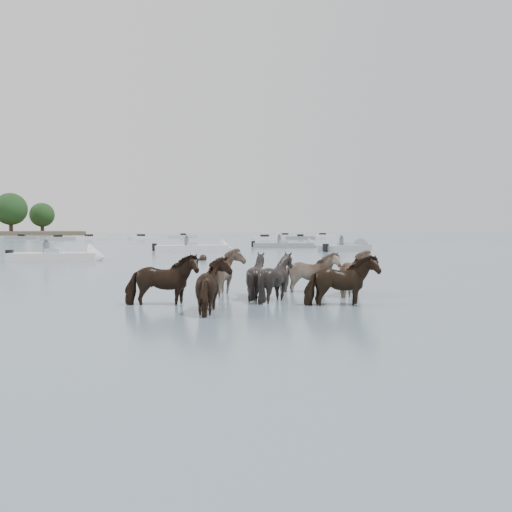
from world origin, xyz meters
name	(u,v)px	position (x,y,z in m)	size (l,w,h in m)	color
ground	(212,307)	(0.00, 0.00, 0.00)	(400.00, 400.00, 0.00)	slate
pony_herd	(270,281)	(1.80, 0.63, 0.50)	(7.37, 4.37, 1.56)	black
swimming_pony	(202,259)	(5.29, 17.77, 0.10)	(0.72, 0.44, 0.44)	black
motorboat_b	(68,257)	(-1.95, 20.15, 0.23)	(5.49, 2.99, 1.92)	silver
motorboat_c	(201,248)	(9.00, 29.96, 0.22)	(6.63, 2.32, 1.92)	silver
motorboat_d	(351,248)	(20.51, 25.52, 0.22)	(5.93, 3.66, 1.92)	gray
motorboat_e	(292,246)	(18.84, 33.07, 0.22)	(6.27, 3.73, 1.92)	gray
distant_flotilla	(52,238)	(-0.64, 77.82, 0.26)	(107.82, 27.50, 0.93)	silver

